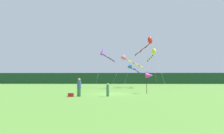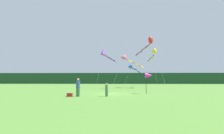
{
  "view_description": "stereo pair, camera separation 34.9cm",
  "coord_description": "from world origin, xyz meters",
  "px_view_note": "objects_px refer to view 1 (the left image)",
  "views": [
    {
      "loc": [
        0.67,
        -21.37,
        1.76
      ],
      "look_at": [
        0.0,
        6.0,
        3.57
      ],
      "focal_mm": 28.97,
      "sensor_mm": 36.0,
      "label": 1
    },
    {
      "loc": [
        1.02,
        -21.36,
        1.76
      ],
      "look_at": [
        0.0,
        6.0,
        3.57
      ],
      "focal_mm": 28.97,
      "sensor_mm": 36.0,
      "label": 2
    }
  ],
  "objects_px": {
    "kite_yellow": "(153,53)",
    "kite_red": "(148,43)",
    "banner_flag_pole": "(149,76)",
    "kite_blue": "(132,66)",
    "person_child": "(108,89)",
    "kite_rainbow": "(126,58)",
    "kite_purple": "(104,53)",
    "cooler_box": "(71,95)",
    "person_adult": "(79,86)"
  },
  "relations": [
    {
      "from": "kite_rainbow",
      "to": "kite_yellow",
      "type": "relative_size",
      "value": 0.76
    },
    {
      "from": "person_child",
      "to": "kite_purple",
      "type": "relative_size",
      "value": 0.17
    },
    {
      "from": "person_adult",
      "to": "kite_rainbow",
      "type": "distance_m",
      "value": 17.9
    },
    {
      "from": "kite_yellow",
      "to": "kite_red",
      "type": "bearing_deg",
      "value": 118.15
    },
    {
      "from": "person_adult",
      "to": "kite_red",
      "type": "distance_m",
      "value": 22.49
    },
    {
      "from": "person_adult",
      "to": "kite_blue",
      "type": "relative_size",
      "value": 0.26
    },
    {
      "from": "kite_red",
      "to": "kite_yellow",
      "type": "bearing_deg",
      "value": -61.85
    },
    {
      "from": "kite_red",
      "to": "kite_rainbow",
      "type": "bearing_deg",
      "value": -156.07
    },
    {
      "from": "person_child",
      "to": "kite_rainbow",
      "type": "xyz_separation_m",
      "value": [
        2.77,
        16.12,
        5.06
      ]
    },
    {
      "from": "kite_rainbow",
      "to": "kite_red",
      "type": "xyz_separation_m",
      "value": [
        4.56,
        2.03,
        3.33
      ]
    },
    {
      "from": "kite_blue",
      "to": "kite_red",
      "type": "distance_m",
      "value": 5.88
    },
    {
      "from": "person_adult",
      "to": "banner_flag_pole",
      "type": "height_order",
      "value": "banner_flag_pole"
    },
    {
      "from": "banner_flag_pole",
      "to": "kite_yellow",
      "type": "distance_m",
      "value": 14.31
    },
    {
      "from": "person_adult",
      "to": "kite_purple",
      "type": "bearing_deg",
      "value": 85.99
    },
    {
      "from": "banner_flag_pole",
      "to": "kite_rainbow",
      "type": "xyz_separation_m",
      "value": [
        -2.1,
        12.46,
        3.65
      ]
    },
    {
      "from": "kite_yellow",
      "to": "banner_flag_pole",
      "type": "bearing_deg",
      "value": -103.59
    },
    {
      "from": "person_child",
      "to": "kite_purple",
      "type": "bearing_deg",
      "value": 95.3
    },
    {
      "from": "person_child",
      "to": "kite_red",
      "type": "height_order",
      "value": "kite_red"
    },
    {
      "from": "person_adult",
      "to": "kite_purple",
      "type": "xyz_separation_m",
      "value": [
        1.24,
        17.73,
        6.0
      ]
    },
    {
      "from": "cooler_box",
      "to": "kite_purple",
      "type": "height_order",
      "value": "kite_purple"
    },
    {
      "from": "person_child",
      "to": "kite_rainbow",
      "type": "distance_m",
      "value": 17.12
    },
    {
      "from": "banner_flag_pole",
      "to": "kite_purple",
      "type": "bearing_deg",
      "value": 115.06
    },
    {
      "from": "kite_red",
      "to": "person_adult",
      "type": "bearing_deg",
      "value": -119.1
    },
    {
      "from": "kite_purple",
      "to": "kite_yellow",
      "type": "bearing_deg",
      "value": -4.38
    },
    {
      "from": "cooler_box",
      "to": "kite_purple",
      "type": "xyz_separation_m",
      "value": [
        2.02,
        17.95,
        6.85
      ]
    },
    {
      "from": "banner_flag_pole",
      "to": "kite_purple",
      "type": "distance_m",
      "value": 16.08
    },
    {
      "from": "banner_flag_pole",
      "to": "kite_red",
      "type": "distance_m",
      "value": 16.26
    },
    {
      "from": "kite_purple",
      "to": "banner_flag_pole",
      "type": "bearing_deg",
      "value": -64.94
    },
    {
      "from": "banner_flag_pole",
      "to": "kite_rainbow",
      "type": "relative_size",
      "value": 0.35
    },
    {
      "from": "cooler_box",
      "to": "kite_purple",
      "type": "distance_m",
      "value": 19.32
    },
    {
      "from": "person_adult",
      "to": "kite_blue",
      "type": "distance_m",
      "value": 19.82
    },
    {
      "from": "kite_rainbow",
      "to": "kite_purple",
      "type": "distance_m",
      "value": 4.78
    },
    {
      "from": "person_adult",
      "to": "person_child",
      "type": "height_order",
      "value": "person_adult"
    },
    {
      "from": "cooler_box",
      "to": "kite_blue",
      "type": "xyz_separation_m",
      "value": [
        7.64,
        18.52,
        4.13
      ]
    },
    {
      "from": "kite_yellow",
      "to": "kite_red",
      "type": "xyz_separation_m",
      "value": [
        -0.71,
        1.34,
        2.3
      ]
    },
    {
      "from": "person_child",
      "to": "kite_purple",
      "type": "xyz_separation_m",
      "value": [
        -1.63,
        17.55,
        6.27
      ]
    },
    {
      "from": "person_adult",
      "to": "kite_red",
      "type": "relative_size",
      "value": 0.18
    },
    {
      "from": "person_child",
      "to": "cooler_box",
      "type": "height_order",
      "value": "person_child"
    },
    {
      "from": "person_adult",
      "to": "kite_yellow",
      "type": "distance_m",
      "value": 21.02
    },
    {
      "from": "kite_blue",
      "to": "kite_purple",
      "type": "bearing_deg",
      "value": -174.2
    },
    {
      "from": "kite_purple",
      "to": "kite_red",
      "type": "bearing_deg",
      "value": 3.8
    },
    {
      "from": "cooler_box",
      "to": "kite_red",
      "type": "relative_size",
      "value": 0.05
    },
    {
      "from": "kite_blue",
      "to": "kite_red",
      "type": "relative_size",
      "value": 0.67
    },
    {
      "from": "kite_yellow",
      "to": "kite_purple",
      "type": "height_order",
      "value": "kite_purple"
    },
    {
      "from": "banner_flag_pole",
      "to": "kite_purple",
      "type": "relative_size",
      "value": 0.33
    },
    {
      "from": "person_adult",
      "to": "kite_blue",
      "type": "xyz_separation_m",
      "value": [
        6.86,
        18.31,
        3.28
      ]
    },
    {
      "from": "person_child",
      "to": "kite_blue",
      "type": "bearing_deg",
      "value": 77.58
    },
    {
      "from": "banner_flag_pole",
      "to": "kite_blue",
      "type": "relative_size",
      "value": 0.38
    },
    {
      "from": "kite_blue",
      "to": "person_adult",
      "type": "bearing_deg",
      "value": -110.55
    },
    {
      "from": "cooler_box",
      "to": "kite_purple",
      "type": "relative_size",
      "value": 0.07
    }
  ]
}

